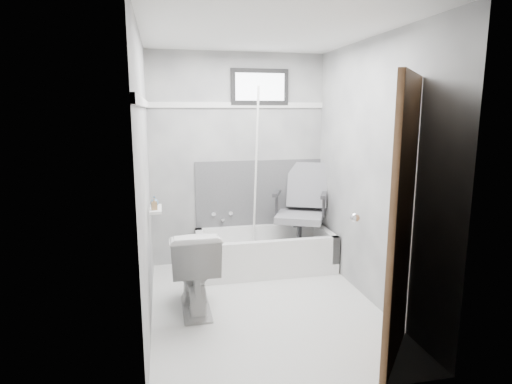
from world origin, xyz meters
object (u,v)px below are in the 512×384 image
object	(u,v)px
bathtub	(265,251)
soap_bottle_a	(154,204)
office_chair	(300,210)
door	(464,233)
soap_bottle_b	(154,201)
toilet	(194,269)

from	to	relation	value
bathtub	soap_bottle_a	xyz separation A→B (m)	(-1.17, -0.75, 0.76)
bathtub	office_chair	size ratio (longest dim) A/B	1.43
bathtub	office_chair	distance (m)	0.61
door	soap_bottle_b	distance (m)	2.50
toilet	soap_bottle_b	bearing A→B (deg)	-35.80
soap_bottle_a	soap_bottle_b	distance (m)	0.14
door	soap_bottle_b	bearing A→B (deg)	140.13
soap_bottle_b	soap_bottle_a	bearing A→B (deg)	-90.00
soap_bottle_a	office_chair	bearing A→B (deg)	26.54
toilet	soap_bottle_a	xyz separation A→B (m)	(-0.32, 0.09, 0.59)
toilet	soap_bottle_a	world-z (taller)	soap_bottle_a
office_chair	soap_bottle_b	xyz separation A→B (m)	(-1.59, -0.65, 0.32)
office_chair	soap_bottle_b	size ratio (longest dim) A/B	10.73
soap_bottle_b	office_chair	bearing A→B (deg)	22.36
bathtub	soap_bottle_b	size ratio (longest dim) A/B	15.35
office_chair	bathtub	bearing A→B (deg)	-148.21
bathtub	soap_bottle_b	world-z (taller)	soap_bottle_b
door	office_chair	bearing A→B (deg)	98.35
toilet	soap_bottle_b	size ratio (longest dim) A/B	7.82
toilet	soap_bottle_a	bearing A→B (deg)	-15.77
door	soap_bottle_a	distance (m)	2.41
bathtub	office_chair	world-z (taller)	office_chair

